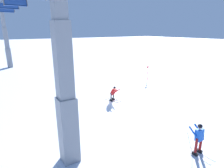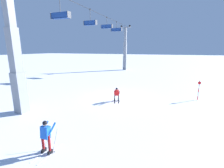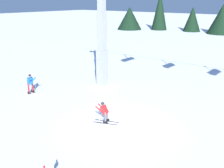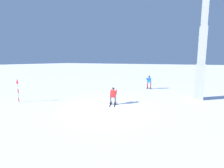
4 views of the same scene
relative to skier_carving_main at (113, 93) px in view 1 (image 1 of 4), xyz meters
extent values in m
plane|color=white|center=(1.17, 0.14, -0.77)|extent=(260.00, 260.00, 0.00)
cube|color=black|center=(0.18, -0.13, -0.76)|extent=(1.57, 0.69, 0.01)
cube|color=black|center=(0.18, -0.13, -0.68)|extent=(0.30, 0.20, 0.16)
cylinder|color=#4C4C51|center=(0.18, -0.13, -0.29)|extent=(0.13, 0.13, 0.61)
cube|color=black|center=(0.05, 0.22, -0.76)|extent=(1.57, 0.69, 0.01)
cube|color=black|center=(0.05, 0.22, -0.68)|extent=(0.30, 0.20, 0.16)
cylinder|color=#4C4C51|center=(0.05, 0.22, -0.29)|extent=(0.13, 0.13, 0.61)
cube|color=red|center=(0.01, 0.00, 0.09)|extent=(0.59, 0.56, 0.62)
sphere|color=#997051|center=(-0.10, -0.04, 0.46)|extent=(0.20, 0.20, 0.20)
sphere|color=black|center=(-0.10, -0.04, 0.50)|extent=(0.22, 0.22, 0.22)
cylinder|color=red|center=(-0.20, -0.33, 0.20)|extent=(0.46, 0.25, 0.40)
cylinder|color=gray|center=(-0.21, -0.38, -0.36)|extent=(0.39, 0.29, 1.03)
cylinder|color=black|center=(-0.03, -0.36, -0.72)|extent=(0.07, 0.07, 0.01)
cylinder|color=red|center=(-0.37, 0.10, 0.20)|extent=(0.46, 0.25, 0.40)
cylinder|color=gray|center=(-0.41, 0.14, -0.36)|extent=(0.47, 0.08, 1.03)
cylinder|color=black|center=(-0.26, 0.24, -0.72)|extent=(0.07, 0.07, 0.01)
cube|color=gray|center=(-5.38, 6.14, 0.86)|extent=(0.79, 0.79, 3.25)
cube|color=gray|center=(-5.38, 6.14, 4.11)|extent=(0.66, 0.66, 3.25)
cube|color=gray|center=(22.63, 6.14, 0.86)|extent=(0.79, 0.79, 3.25)
cube|color=gray|center=(22.63, 6.14, 4.11)|extent=(0.66, 0.66, 3.25)
cube|color=gray|center=(22.63, 6.14, 7.36)|extent=(0.53, 0.53, 3.25)
cube|color=gray|center=(22.63, 6.14, 9.08)|extent=(0.28, 2.33, 0.18)
cylinder|color=black|center=(22.63, 5.15, 9.33)|extent=(0.10, 0.44, 0.44)
cube|color=navy|center=(6.21, 6.14, 7.42)|extent=(0.45, 1.80, 0.06)
cube|color=navy|center=(6.01, 6.14, 7.70)|extent=(0.06, 1.80, 0.55)
cylinder|color=#4C4F54|center=(6.51, 6.14, 7.72)|extent=(0.04, 1.71, 0.04)
cube|color=#4C4F54|center=(6.21, 7.04, 7.70)|extent=(0.57, 0.05, 0.63)
cube|color=#4C4F54|center=(6.21, 5.24, 7.70)|extent=(0.57, 0.05, 0.63)
cube|color=navy|center=(11.84, 6.14, 7.65)|extent=(0.45, 1.96, 0.06)
cube|color=navy|center=(11.64, 6.14, 7.93)|extent=(0.06, 1.96, 0.55)
cylinder|color=#4C4F54|center=(12.14, 6.14, 7.95)|extent=(0.04, 1.87, 0.04)
cube|color=#4C4F54|center=(11.84, 5.16, 7.93)|extent=(0.57, 0.05, 0.63)
cylinder|color=#4C4F54|center=(16.59, 6.14, 8.80)|extent=(0.07, 0.07, 1.18)
cube|color=navy|center=(16.59, 6.14, 7.65)|extent=(0.45, 2.14, 0.06)
cube|color=navy|center=(16.40, 6.14, 7.93)|extent=(0.06, 2.14, 0.55)
cylinder|color=#4C4F54|center=(16.90, 6.14, 7.95)|extent=(0.04, 2.03, 0.04)
cube|color=#4C4F54|center=(16.59, 5.07, 7.93)|extent=(0.57, 0.05, 0.63)
cylinder|color=red|center=(3.39, -7.42, -0.57)|extent=(0.07, 0.07, 0.39)
cylinder|color=white|center=(3.39, -7.42, -0.18)|extent=(0.07, 0.07, 0.39)
cylinder|color=red|center=(3.39, -7.42, 0.22)|extent=(0.07, 0.07, 0.39)
cylinder|color=white|center=(3.39, -7.42, 0.61)|extent=(0.07, 0.07, 0.39)
cylinder|color=red|center=(3.39, -7.42, 1.01)|extent=(0.07, 0.07, 0.39)
cylinder|color=red|center=(3.40, -7.42, 0.95)|extent=(0.01, 0.28, 0.28)
cube|color=white|center=(-8.56, 0.72, -0.76)|extent=(1.68, 0.11, 0.01)
cube|color=black|center=(-8.56, 0.72, -0.68)|extent=(0.28, 0.11, 0.16)
cylinder|color=maroon|center=(-8.56, 0.72, -0.19)|extent=(0.13, 0.13, 0.81)
cube|color=white|center=(-8.56, 0.32, -0.76)|extent=(1.68, 0.11, 0.01)
cube|color=black|center=(-8.56, 0.32, -0.68)|extent=(0.28, 0.11, 0.16)
cylinder|color=maroon|center=(-8.56, 0.32, -0.19)|extent=(0.13, 0.13, 0.81)
cube|color=blue|center=(-8.54, 0.52, 0.34)|extent=(0.31, 0.42, 0.62)
sphere|color=tan|center=(-8.51, 0.52, 0.76)|extent=(0.22, 0.22, 0.22)
sphere|color=black|center=(-8.51, 0.52, 0.80)|extent=(0.23, 0.23, 0.23)
cylinder|color=blue|center=(-8.30, 0.75, 0.48)|extent=(0.49, 0.09, 0.43)
cylinder|color=gray|center=(-8.26, 0.80, -0.22)|extent=(0.39, 0.12, 1.15)
cylinder|color=black|center=(-8.44, 0.85, -0.72)|extent=(0.07, 0.07, 0.01)
cylinder|color=blue|center=(-8.30, 0.29, 0.48)|extent=(0.49, 0.09, 0.43)
cylinder|color=gray|center=(-8.26, 0.25, -0.22)|extent=(0.39, 0.11, 1.15)
cylinder|color=black|center=(-8.43, 0.20, -0.72)|extent=(0.07, 0.07, 0.01)
camera|label=1|loc=(-12.91, 8.63, 5.37)|focal=29.50mm
camera|label=2|loc=(-13.61, -4.94, 4.23)|focal=24.93mm
camera|label=3|loc=(10.66, -12.67, 6.96)|focal=44.54mm
camera|label=4|loc=(11.60, 6.29, 2.85)|focal=26.35mm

